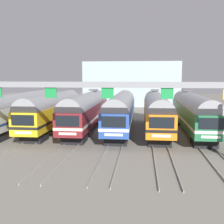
% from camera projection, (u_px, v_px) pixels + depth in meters
% --- Properties ---
extents(ground_plane, '(160.00, 160.00, 0.00)m').
position_uv_depth(ground_plane, '(104.00, 131.00, 34.64)').
color(ground_plane, gray).
extents(track_bed, '(23.44, 70.00, 0.15)m').
position_uv_depth(track_bed, '(116.00, 113.00, 51.39)').
color(track_bed, gray).
rests_on(track_bed, ground).
extents(commuter_train_silver, '(2.88, 18.06, 4.77)m').
position_uv_depth(commuter_train_silver, '(20.00, 109.00, 35.46)').
color(commuter_train_silver, silver).
rests_on(commuter_train_silver, ground).
extents(commuter_train_yellow, '(2.88, 18.06, 4.77)m').
position_uv_depth(commuter_train_yellow, '(53.00, 109.00, 34.99)').
color(commuter_train_yellow, gold).
rests_on(commuter_train_yellow, ground).
extents(commuter_train_maroon, '(2.88, 18.06, 5.05)m').
position_uv_depth(commuter_train_maroon, '(86.00, 110.00, 34.53)').
color(commuter_train_maroon, maroon).
rests_on(commuter_train_maroon, ground).
extents(commuter_train_blue, '(2.88, 18.06, 4.77)m').
position_uv_depth(commuter_train_blue, '(121.00, 110.00, 34.05)').
color(commuter_train_blue, '#284C9E').
rests_on(commuter_train_blue, ground).
extents(commuter_train_orange, '(2.88, 18.06, 5.05)m').
position_uv_depth(commuter_train_orange, '(156.00, 111.00, 33.59)').
color(commuter_train_orange, orange).
rests_on(commuter_train_orange, ground).
extents(commuter_train_green, '(2.88, 18.06, 5.05)m').
position_uv_depth(commuter_train_green, '(193.00, 111.00, 33.12)').
color(commuter_train_green, '#236B42').
rests_on(commuter_train_green, ground).
extents(catenary_gantry, '(27.17, 0.44, 6.97)m').
position_uv_depth(catenary_gantry, '(79.00, 96.00, 20.64)').
color(catenary_gantry, gray).
rests_on(catenary_gantry, ground).
extents(maintenance_building, '(22.12, 10.00, 10.23)m').
position_uv_depth(maintenance_building, '(132.00, 84.00, 65.84)').
color(maintenance_building, '#9EB2B7').
rests_on(maintenance_building, ground).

